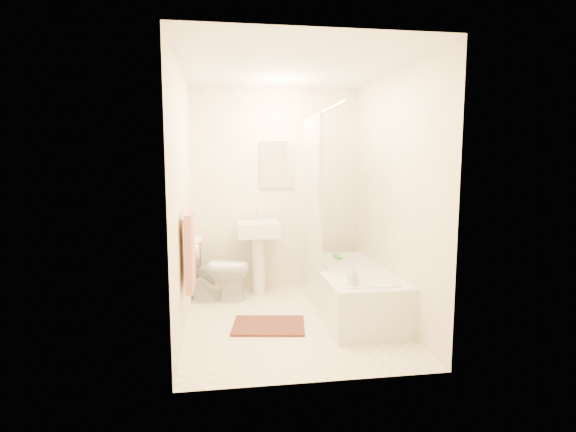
{
  "coord_description": "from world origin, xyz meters",
  "views": [
    {
      "loc": [
        -0.65,
        -4.13,
        1.56
      ],
      "look_at": [
        0.0,
        0.25,
        1.0
      ],
      "focal_mm": 28.0,
      "sensor_mm": 36.0,
      "label": 1
    }
  ],
  "objects": [
    {
      "name": "bathtub",
      "position": [
        0.65,
        0.19,
        0.23
      ],
      "size": [
        0.71,
        1.61,
        0.45
      ],
      "primitive_type": null,
      "color": "white",
      "rests_on": "floor"
    },
    {
      "name": "wall_left",
      "position": [
        -1.0,
        0.0,
        1.2
      ],
      "size": [
        0.02,
        2.4,
        2.4
      ],
      "primitive_type": "cube",
      "color": "beige",
      "rests_on": "ground"
    },
    {
      "name": "wall_right",
      "position": [
        1.0,
        0.0,
        1.2
      ],
      "size": [
        0.02,
        2.4,
        2.4
      ],
      "primitive_type": "cube",
      "color": "beige",
      "rests_on": "ground"
    },
    {
      "name": "towel",
      "position": [
        -0.93,
        -0.25,
        0.78
      ],
      "size": [
        0.06,
        0.45,
        0.66
      ],
      "primitive_type": "cube",
      "color": "#CC7266",
      "rests_on": "towel_bar"
    },
    {
      "name": "toilet",
      "position": [
        -0.71,
        0.8,
        0.35
      ],
      "size": [
        0.76,
        0.48,
        0.7
      ],
      "primitive_type": "imported",
      "rotation": [
        0.0,
        0.0,
        1.45
      ],
      "color": "white",
      "rests_on": "floor"
    },
    {
      "name": "floor",
      "position": [
        0.0,
        0.0,
        0.0
      ],
      "size": [
        2.4,
        2.4,
        0.0
      ],
      "primitive_type": "plane",
      "color": "beige",
      "rests_on": "ground"
    },
    {
      "name": "ceiling",
      "position": [
        0.0,
        0.0,
        2.4
      ],
      "size": [
        2.4,
        2.4,
        0.0
      ],
      "primitive_type": "plane",
      "color": "white",
      "rests_on": "ground"
    },
    {
      "name": "scrub_brush",
      "position": [
        0.63,
        0.67,
        0.47
      ],
      "size": [
        0.06,
        0.2,
        0.04
      ],
      "primitive_type": "cube",
      "rotation": [
        0.0,
        0.0,
        0.01
      ],
      "color": "green",
      "rests_on": "bathtub"
    },
    {
      "name": "shower_curtain",
      "position": [
        0.3,
        0.5,
        1.22
      ],
      "size": [
        0.04,
        0.8,
        1.55
      ],
      "primitive_type": "cube",
      "color": "silver",
      "rests_on": "curtain_rod"
    },
    {
      "name": "towel_bar",
      "position": [
        -0.96,
        -0.25,
        1.1
      ],
      "size": [
        0.02,
        0.6,
        0.02
      ],
      "primitive_type": "cylinder",
      "rotation": [
        1.57,
        0.0,
        0.0
      ],
      "color": "silver",
      "rests_on": "wall_left"
    },
    {
      "name": "bath_mat",
      "position": [
        -0.24,
        -0.1,
        0.01
      ],
      "size": [
        0.73,
        0.6,
        0.02
      ],
      "primitive_type": "cube",
      "rotation": [
        0.0,
        0.0,
        -0.15
      ],
      "color": "#4C2520",
      "rests_on": "floor"
    },
    {
      "name": "sink",
      "position": [
        -0.24,
        0.95,
        0.46
      ],
      "size": [
        0.47,
        0.38,
        0.92
      ],
      "primitive_type": null,
      "rotation": [
        0.0,
        0.0,
        -0.0
      ],
      "color": "white",
      "rests_on": "floor"
    },
    {
      "name": "curtain_rod",
      "position": [
        0.3,
        0.1,
        2.0
      ],
      "size": [
        0.03,
        1.7,
        0.03
      ],
      "primitive_type": "cylinder",
      "rotation": [
        1.57,
        0.0,
        0.0
      ],
      "color": "silver",
      "rests_on": "wall_back"
    },
    {
      "name": "wall_back",
      "position": [
        0.0,
        1.2,
        1.2
      ],
      "size": [
        2.0,
        0.02,
        2.4
      ],
      "primitive_type": "cube",
      "color": "beige",
      "rests_on": "ground"
    },
    {
      "name": "mirror",
      "position": [
        0.0,
        1.18,
        1.5
      ],
      "size": [
        0.4,
        0.03,
        0.55
      ],
      "primitive_type": "cube",
      "color": "white",
      "rests_on": "wall_back"
    },
    {
      "name": "soap_bottle",
      "position": [
        0.48,
        -0.41,
        0.54
      ],
      "size": [
        0.1,
        0.1,
        0.17
      ],
      "primitive_type": "imported",
      "rotation": [
        0.0,
        0.0,
        0.39
      ],
      "color": "white",
      "rests_on": "bathtub"
    },
    {
      "name": "toilet_paper",
      "position": [
        -0.93,
        0.12,
        0.7
      ],
      "size": [
        0.11,
        0.12,
        0.12
      ],
      "primitive_type": "cylinder",
      "rotation": [
        0.0,
        1.57,
        0.0
      ],
      "color": "white",
      "rests_on": "wall_left"
    }
  ]
}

